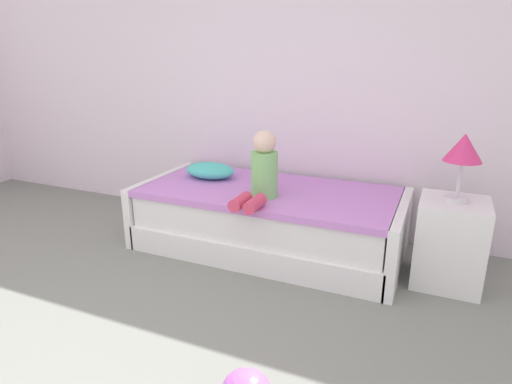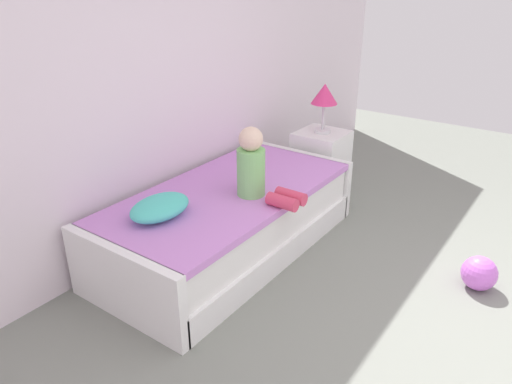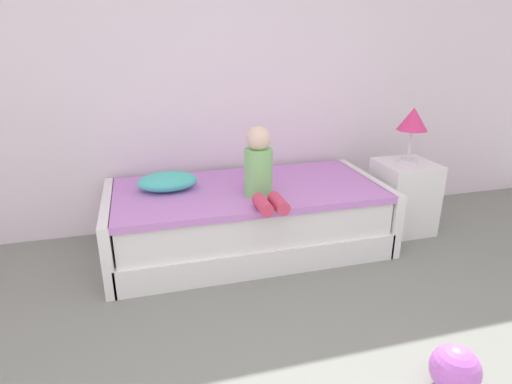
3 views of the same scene
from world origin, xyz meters
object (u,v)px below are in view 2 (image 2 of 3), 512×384
Objects in this scene: nightstand at (320,162)px; pillow at (160,207)px; bed at (229,220)px; toy_ball at (479,273)px; table_lamp at (324,96)px; child_figure at (257,169)px.

pillow is at bearing 175.85° from nightstand.
bed is 1.78m from toy_ball.
nightstand is 1.33× the size of table_lamp.
bed is at bearing 178.28° from table_lamp.
table_lamp reaches higher than child_figure.
bed is at bearing 99.22° from child_figure.
bed is 0.67m from pillow.
table_lamp is at bearing -4.15° from pillow.
table_lamp reaches higher than nightstand.
pillow reaches higher than toy_ball.
pillow is (-0.58, 0.10, 0.32)m from bed.
bed is 4.69× the size of table_lamp.
pillow reaches higher than bed.
child_figure is 2.18× the size of toy_ball.
table_lamp is (1.35, -0.04, 0.69)m from bed.
bed is 0.51m from child_figure.
child_figure is at bearing -171.85° from nightstand.
nightstand is 1.18× the size of child_figure.
toy_ball is (-0.77, -1.64, -0.18)m from nightstand.
nightstand reaches higher than bed.
bed is at bearing 108.96° from toy_ball.
bed is 4.80× the size of pillow.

